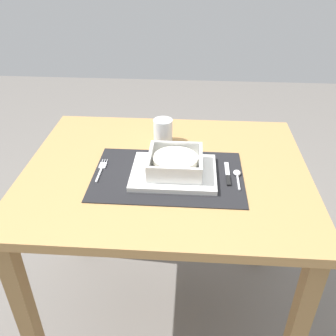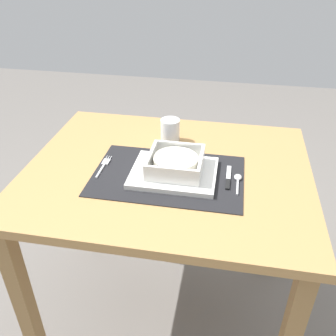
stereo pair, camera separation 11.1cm
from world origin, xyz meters
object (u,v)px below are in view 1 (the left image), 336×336
spoon (237,175)px  drinking_glass (163,132)px  butter_knife (228,175)px  porridge_bowl (175,163)px  fork (102,168)px  dining_table (166,194)px

spoon → drinking_glass: drinking_glass is taller
butter_knife → porridge_bowl: bearing=175.7°
fork → drinking_glass: (0.18, 0.21, 0.03)m
drinking_glass → dining_table: bearing=-82.4°
dining_table → porridge_bowl: 0.16m
fork → butter_knife: butter_knife is taller
fork → drinking_glass: 0.28m
butter_knife → dining_table: bearing=166.4°
porridge_bowl → spoon: size_ratio=1.59×
dining_table → fork: 0.24m
dining_table → drinking_glass: size_ratio=10.74×
dining_table → porridge_bowl: size_ratio=5.53×
dining_table → spoon: (0.23, -0.04, 0.12)m
dining_table → drinking_glass: bearing=97.6°
dining_table → spoon: size_ratio=8.79×
porridge_bowl → fork: size_ratio=1.24×
dining_table → butter_knife: butter_knife is taller
fork → spoon: (0.44, -0.01, 0.00)m
spoon → dining_table: bearing=167.1°
dining_table → porridge_bowl: bearing=-46.8°
porridge_bowl → drinking_glass: bearing=104.5°
porridge_bowl → fork: bearing=178.2°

